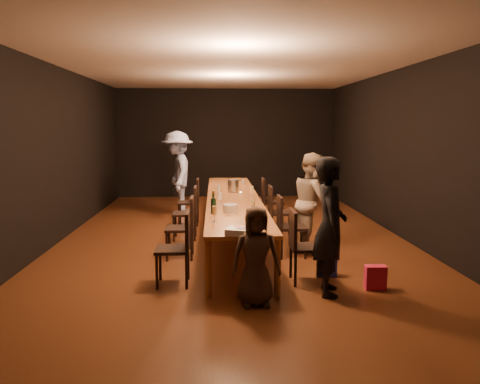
{
  "coord_description": "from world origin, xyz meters",
  "views": [
    {
      "loc": [
        -0.31,
        -8.11,
        1.98
      ],
      "look_at": [
        0.06,
        -1.21,
        1.0
      ],
      "focal_mm": 35.0,
      "sensor_mm": 36.0,
      "label": 1
    }
  ],
  "objects": [
    {
      "name": "ground",
      "position": [
        0.0,
        0.0,
        0.0
      ],
      "size": [
        10.0,
        10.0,
        0.0
      ],
      "primitive_type": "plane",
      "color": "#472411",
      "rests_on": "ground"
    },
    {
      "name": "room_shell",
      "position": [
        0.0,
        0.0,
        2.08
      ],
      "size": [
        6.04,
        10.04,
        3.02
      ],
      "color": "black",
      "rests_on": "ground"
    },
    {
      "name": "table",
      "position": [
        0.0,
        0.0,
        0.7
      ],
      "size": [
        0.9,
        6.0,
        0.75
      ],
      "color": "#9B5C2D",
      "rests_on": "ground"
    },
    {
      "name": "chair_right_0",
      "position": [
        0.85,
        -2.4,
        0.47
      ],
      "size": [
        0.42,
        0.42,
        0.93
      ],
      "primitive_type": null,
      "rotation": [
        0.0,
        0.0,
        -1.57
      ],
      "color": "black",
      "rests_on": "ground"
    },
    {
      "name": "chair_right_1",
      "position": [
        0.85,
        -1.2,
        0.47
      ],
      "size": [
        0.42,
        0.42,
        0.93
      ],
      "primitive_type": null,
      "rotation": [
        0.0,
        0.0,
        -1.57
      ],
      "color": "black",
      "rests_on": "ground"
    },
    {
      "name": "chair_right_2",
      "position": [
        0.85,
        0.0,
        0.47
      ],
      "size": [
        0.42,
        0.42,
        0.93
      ],
      "primitive_type": null,
      "rotation": [
        0.0,
        0.0,
        -1.57
      ],
      "color": "black",
      "rests_on": "ground"
    },
    {
      "name": "chair_right_3",
      "position": [
        0.85,
        1.2,
        0.47
      ],
      "size": [
        0.42,
        0.42,
        0.93
      ],
      "primitive_type": null,
      "rotation": [
        0.0,
        0.0,
        -1.57
      ],
      "color": "black",
      "rests_on": "ground"
    },
    {
      "name": "chair_left_0",
      "position": [
        -0.85,
        -2.4,
        0.47
      ],
      "size": [
        0.42,
        0.42,
        0.93
      ],
      "primitive_type": null,
      "rotation": [
        0.0,
        0.0,
        1.57
      ],
      "color": "black",
      "rests_on": "ground"
    },
    {
      "name": "chair_left_1",
      "position": [
        -0.85,
        -1.2,
        0.47
      ],
      "size": [
        0.42,
        0.42,
        0.93
      ],
      "primitive_type": null,
      "rotation": [
        0.0,
        0.0,
        1.57
      ],
      "color": "black",
      "rests_on": "ground"
    },
    {
      "name": "chair_left_2",
      "position": [
        -0.85,
        0.0,
        0.47
      ],
      "size": [
        0.42,
        0.42,
        0.93
      ],
      "primitive_type": null,
      "rotation": [
        0.0,
        0.0,
        1.57
      ],
      "color": "black",
      "rests_on": "ground"
    },
    {
      "name": "chair_left_3",
      "position": [
        -0.85,
        1.2,
        0.47
      ],
      "size": [
        0.42,
        0.42,
        0.93
      ],
      "primitive_type": null,
      "rotation": [
        0.0,
        0.0,
        1.57
      ],
      "color": "black",
      "rests_on": "ground"
    },
    {
      "name": "woman_birthday",
      "position": [
        1.03,
        -2.82,
        0.82
      ],
      "size": [
        0.47,
        0.64,
        1.63
      ],
      "primitive_type": "imported",
      "rotation": [
        0.0,
        0.0,
        1.43
      ],
      "color": "black",
      "rests_on": "ground"
    },
    {
      "name": "woman_tan",
      "position": [
        1.24,
        -0.83,
        0.78
      ],
      "size": [
        0.6,
        0.77,
        1.56
      ],
      "primitive_type": "imported",
      "rotation": [
        0.0,
        0.0,
        1.56
      ],
      "color": "tan",
      "rests_on": "ground"
    },
    {
      "name": "man_blue",
      "position": [
        -1.15,
        2.37,
        0.93
      ],
      "size": [
        0.88,
        1.3,
        1.87
      ],
      "primitive_type": "imported",
      "rotation": [
        0.0,
        0.0,
        -1.41
      ],
      "color": "#91A8E0",
      "rests_on": "ground"
    },
    {
      "name": "child",
      "position": [
        0.13,
        -3.12,
        0.56
      ],
      "size": [
        0.57,
        0.4,
        1.11
      ],
      "primitive_type": "imported",
      "rotation": [
        0.0,
        0.0,
        0.09
      ],
      "color": "#3A2B20",
      "rests_on": "ground"
    },
    {
      "name": "gift_bag_red",
      "position": [
        1.63,
        -2.71,
        0.15
      ],
      "size": [
        0.26,
        0.15,
        0.29
      ],
      "primitive_type": "cube",
      "rotation": [
        0.0,
        0.0,
        -0.05
      ],
      "color": "#DE214C",
      "rests_on": "ground"
    },
    {
      "name": "gift_bag_blue",
      "position": [
        1.18,
        -2.17,
        0.15
      ],
      "size": [
        0.26,
        0.2,
        0.29
      ],
      "primitive_type": "cube",
      "rotation": [
        0.0,
        0.0,
        -0.22
      ],
      "color": "#283BAD",
      "rests_on": "ground"
    },
    {
      "name": "birthday_cake",
      "position": [
        -0.02,
        -2.9,
        0.79
      ],
      "size": [
        0.38,
        0.34,
        0.08
      ],
      "rotation": [
        0.0,
        0.0,
        -0.31
      ],
      "color": "white",
      "rests_on": "table"
    },
    {
      "name": "plate_stack",
      "position": [
        -0.1,
        -1.53,
        0.81
      ],
      "size": [
        0.23,
        0.23,
        0.12
      ],
      "primitive_type": "cylinder",
      "rotation": [
        0.0,
        0.0,
        0.08
      ],
      "color": "silver",
      "rests_on": "table"
    },
    {
      "name": "champagne_bottle",
      "position": [
        -0.34,
        -1.6,
        0.91
      ],
      "size": [
        0.08,
        0.08,
        0.32
      ],
      "primitive_type": null,
      "rotation": [
        0.0,
        0.0,
        0.02
      ],
      "color": "black",
      "rests_on": "table"
    },
    {
      "name": "ice_bucket",
      "position": [
        0.03,
        0.6,
        0.86
      ],
      "size": [
        0.27,
        0.27,
        0.23
      ],
      "primitive_type": "cylinder",
      "rotation": [
        0.0,
        0.0,
        -0.34
      ],
      "color": "silver",
      "rests_on": "table"
    },
    {
      "name": "wineglass_0",
      "position": [
        -0.32,
        -2.17,
        0.85
      ],
      "size": [
        0.06,
        0.06,
        0.21
      ],
      "primitive_type": null,
      "color": "beige",
      "rests_on": "table"
    },
    {
      "name": "wineglass_1",
      "position": [
        0.21,
        -1.7,
        0.85
      ],
      "size": [
        0.06,
        0.06,
        0.21
      ],
      "primitive_type": null,
      "color": "beige",
      "rests_on": "table"
    },
    {
      "name": "wineglass_2",
      "position": [
        -0.24,
        -0.93,
        0.85
      ],
      "size": [
        0.06,
        0.06,
        0.21
      ],
      "primitive_type": null,
      "color": "silver",
      "rests_on": "table"
    },
    {
      "name": "wineglass_3",
      "position": [
        0.32,
        -0.18,
        0.85
      ],
      "size": [
        0.06,
        0.06,
        0.21
      ],
      "primitive_type": null,
      "color": "beige",
      "rests_on": "table"
    },
    {
      "name": "wineglass_4",
      "position": [
        -0.25,
        -0.0,
        0.85
      ],
      "size": [
        0.06,
        0.06,
        0.21
      ],
      "primitive_type": null,
      "color": "silver",
      "rests_on": "table"
    },
    {
      "name": "wineglass_5",
      "position": [
        0.23,
        0.95,
        0.85
      ],
      "size": [
        0.06,
        0.06,
        0.21
      ],
      "primitive_type": null,
      "color": "silver",
      "rests_on": "table"
    },
    {
      "name": "tealight_near",
      "position": [
        0.15,
        -2.14,
        0.77
      ],
      "size": [
        0.05,
        0.05,
        0.03
      ],
      "primitive_type": "cylinder",
      "color": "#B2B7B2",
      "rests_on": "table"
    },
    {
      "name": "tealight_mid",
      "position": [
        0.15,
        0.3,
        0.77
      ],
      "size": [
        0.05,
        0.05,
        0.03
      ],
      "primitive_type": "cylinder",
      "color": "#B2B7B2",
      "rests_on": "table"
    },
    {
      "name": "tealight_far",
      "position": [
        0.15,
        1.66,
        0.77
      ],
      "size": [
        0.05,
        0.05,
        0.03
      ],
      "primitive_type": "cylinder",
      "color": "#B2B7B2",
      "rests_on": "table"
    }
  ]
}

